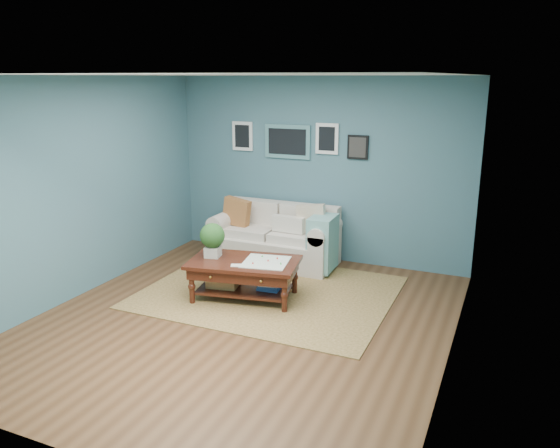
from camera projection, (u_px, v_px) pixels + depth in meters
The scene contains 4 objects.
room_shell at pixel (241, 203), 5.88m from camera, with size 5.00×5.02×2.70m.
area_rug at pixel (269, 292), 7.01m from camera, with size 3.08×2.46×0.01m, color brown.
loveseat at pixel (280, 238), 8.03m from camera, with size 1.87×0.85×0.96m.
coffee_table at pixel (239, 267), 6.74m from camera, with size 1.45×1.01×0.93m.
Camera 1 is at (2.68, -5.03, 2.68)m, focal length 35.00 mm.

